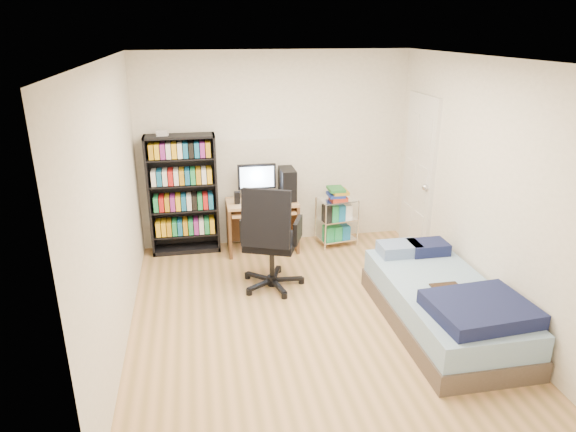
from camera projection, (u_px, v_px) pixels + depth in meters
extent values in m
cube|color=tan|center=(307.00, 316.00, 5.24)|extent=(3.50, 4.00, 0.04)
cube|color=silver|center=(310.00, 56.00, 4.36)|extent=(3.50, 4.00, 0.04)
cube|color=white|center=(274.00, 150.00, 6.67)|extent=(3.50, 0.04, 2.50)
cube|color=white|center=(386.00, 305.00, 2.94)|extent=(3.50, 0.04, 2.50)
cube|color=white|center=(112.00, 209.00, 4.50)|extent=(0.04, 4.00, 2.50)
cube|color=white|center=(482.00, 187.00, 5.11)|extent=(0.04, 4.00, 2.50)
cube|color=black|center=(183.00, 195.00, 6.46)|extent=(0.86, 0.29, 1.52)
cube|color=black|center=(186.00, 233.00, 6.65)|extent=(0.80, 0.27, 0.02)
cube|color=red|center=(186.00, 226.00, 6.60)|extent=(0.74, 0.23, 0.18)
cube|color=black|center=(184.00, 209.00, 6.53)|extent=(0.80, 0.27, 0.02)
cube|color=#1668A0|center=(184.00, 201.00, 6.48)|extent=(0.74, 0.23, 0.18)
cube|color=black|center=(182.00, 184.00, 6.41)|extent=(0.80, 0.27, 0.02)
cube|color=#C79117|center=(182.00, 176.00, 6.37)|extent=(0.74, 0.23, 0.18)
cube|color=black|center=(181.00, 158.00, 6.30)|extent=(0.80, 0.27, 0.02)
cube|color=#219A54|center=(180.00, 150.00, 6.25)|extent=(0.74, 0.23, 0.18)
cube|color=silver|center=(162.00, 133.00, 6.16)|extent=(0.13, 0.12, 0.06)
cube|color=tan|center=(262.00, 202.00, 6.53)|extent=(0.90, 0.49, 0.04)
cube|color=#392A1F|center=(229.00, 229.00, 6.58)|extent=(0.04, 0.49, 0.64)
cube|color=#392A1F|center=(295.00, 225.00, 6.72)|extent=(0.04, 0.49, 0.64)
cube|color=#392A1F|center=(260.00, 219.00, 6.85)|extent=(0.86, 0.03, 0.58)
cube|color=tan|center=(263.00, 211.00, 6.50)|extent=(0.81, 0.40, 0.02)
cube|color=black|center=(263.00, 210.00, 6.47)|extent=(0.39, 0.13, 0.02)
cube|color=black|center=(257.00, 177.00, 6.51)|extent=(0.48, 0.04, 0.32)
cube|color=silver|center=(257.00, 177.00, 6.48)|extent=(0.43, 0.01, 0.27)
cube|color=black|center=(287.00, 184.00, 6.56)|extent=(0.18, 0.38, 0.39)
cube|color=black|center=(237.00, 198.00, 6.41)|extent=(0.07, 0.07, 0.15)
cube|color=black|center=(275.00, 197.00, 6.44)|extent=(0.07, 0.07, 0.15)
cylinder|color=black|center=(272.00, 261.00, 5.72)|extent=(0.06, 0.06, 0.42)
cube|color=black|center=(272.00, 241.00, 5.64)|extent=(0.70, 0.70, 0.09)
cube|color=black|center=(266.00, 219.00, 5.29)|extent=(0.54, 0.34, 0.62)
cube|color=black|center=(246.00, 226.00, 5.64)|extent=(0.17, 0.33, 0.25)
cube|color=black|center=(298.00, 230.00, 5.53)|extent=(0.17, 0.33, 0.25)
cylinder|color=white|center=(326.00, 228.00, 6.60)|extent=(0.02, 0.02, 0.64)
cylinder|color=white|center=(358.00, 224.00, 6.75)|extent=(0.02, 0.02, 0.64)
cylinder|color=white|center=(316.00, 220.00, 6.89)|extent=(0.02, 0.02, 0.64)
cylinder|color=white|center=(347.00, 216.00, 7.04)|extent=(0.02, 0.02, 0.64)
cube|color=white|center=(336.00, 238.00, 6.90)|extent=(0.51, 0.40, 0.02)
cube|color=white|center=(337.00, 219.00, 6.80)|extent=(0.51, 0.40, 0.02)
cube|color=white|center=(337.00, 200.00, 6.71)|extent=(0.51, 0.40, 0.02)
cube|color=maroon|center=(338.00, 194.00, 6.68)|extent=(0.24, 0.28, 0.15)
cube|color=brown|center=(441.00, 317.00, 5.00)|extent=(0.98, 1.95, 0.20)
cube|color=#81A9C0|center=(443.00, 297.00, 4.92)|extent=(0.94, 1.92, 0.23)
cube|color=#13183C|center=(480.00, 309.00, 4.37)|extent=(0.88, 0.74, 0.14)
cube|color=#88A2C0|center=(399.00, 249.00, 5.56)|extent=(0.44, 0.29, 0.13)
cube|color=#13183C|center=(428.00, 247.00, 5.59)|extent=(0.41, 0.29, 0.13)
cube|color=#392212|center=(447.00, 288.00, 4.83)|extent=(0.27, 0.21, 0.02)
cube|color=silver|center=(419.00, 176.00, 6.43)|extent=(0.05, 0.80, 2.00)
sphere|color=silver|center=(425.00, 187.00, 6.14)|extent=(0.08, 0.08, 0.08)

